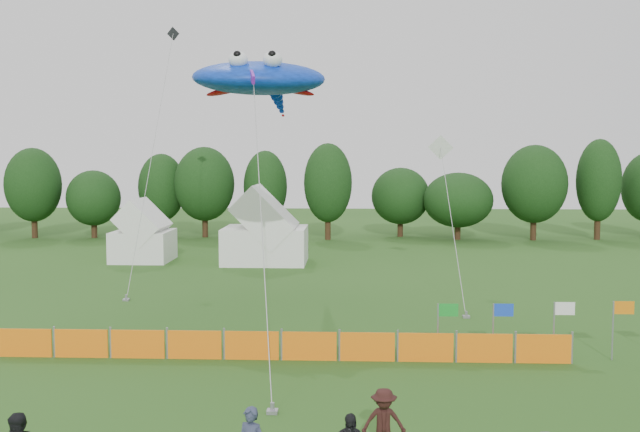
{
  "coord_description": "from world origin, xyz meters",
  "views": [
    {
      "loc": [
        0.95,
        -15.85,
        7.04
      ],
      "look_at": [
        0.0,
        6.0,
        5.2
      ],
      "focal_mm": 40.0,
      "sensor_mm": 36.0,
      "label": 1
    }
  ],
  "objects_px": {
    "tent_left": "(143,236)",
    "stingray_kite": "(261,80)",
    "tent_right": "(265,233)",
    "barrier_fence": "(280,346)",
    "spectator_c": "(384,423)"
  },
  "relations": [
    {
      "from": "tent_right",
      "to": "spectator_c",
      "type": "height_order",
      "value": "tent_right"
    },
    {
      "from": "tent_right",
      "to": "stingray_kite",
      "type": "xyz_separation_m",
      "value": [
        1.45,
        -13.09,
        8.62
      ]
    },
    {
      "from": "tent_right",
      "to": "spectator_c",
      "type": "relative_size",
      "value": 3.33
    },
    {
      "from": "tent_right",
      "to": "barrier_fence",
      "type": "xyz_separation_m",
      "value": [
        3.21,
        -22.38,
        -1.46
      ]
    },
    {
      "from": "tent_right",
      "to": "barrier_fence",
      "type": "height_order",
      "value": "tent_right"
    },
    {
      "from": "tent_left",
      "to": "spectator_c",
      "type": "xyz_separation_m",
      "value": [
        14.74,
        -30.76,
        -0.87
      ]
    },
    {
      "from": "barrier_fence",
      "to": "spectator_c",
      "type": "distance_m",
      "value": 8.5
    },
    {
      "from": "tent_left",
      "to": "barrier_fence",
      "type": "distance_m",
      "value": 25.66
    },
    {
      "from": "tent_left",
      "to": "barrier_fence",
      "type": "bearing_deg",
      "value": -63.27
    },
    {
      "from": "stingray_kite",
      "to": "barrier_fence",
      "type": "bearing_deg",
      "value": -79.3
    },
    {
      "from": "tent_left",
      "to": "stingray_kite",
      "type": "xyz_separation_m",
      "value": [
        9.77,
        -13.61,
        8.89
      ]
    },
    {
      "from": "spectator_c",
      "to": "stingray_kite",
      "type": "xyz_separation_m",
      "value": [
        -4.97,
        17.15,
        9.76
      ]
    },
    {
      "from": "tent_left",
      "to": "tent_right",
      "type": "bearing_deg",
      "value": -3.59
    },
    {
      "from": "tent_right",
      "to": "tent_left",
      "type": "bearing_deg",
      "value": 176.41
    },
    {
      "from": "tent_left",
      "to": "stingray_kite",
      "type": "bearing_deg",
      "value": -54.32
    }
  ]
}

